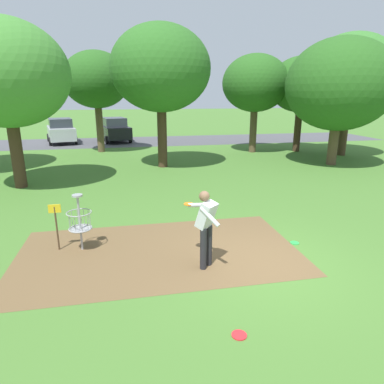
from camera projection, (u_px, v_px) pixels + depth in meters
ground_plane at (263, 264)px, 7.49m from camera, size 160.00×160.00×0.00m
dirt_tee_pad at (159, 252)px, 8.10m from camera, size 6.60×3.67×0.01m
disc_golf_basket at (77, 220)px, 8.01m from camera, size 0.98×0.58×1.39m
player_throwing at (206, 224)px, 7.14m from camera, size 0.65×1.09×1.71m
frisbee_near_basket at (295, 243)px, 8.56m from camera, size 0.22×0.22×0.02m
frisbee_mid_grass at (239, 335)px, 5.28m from camera, size 0.24×0.24×0.02m
tree_near_left at (255, 84)px, 20.86m from camera, size 4.09×4.09×6.00m
tree_near_right at (5, 74)px, 12.53m from camera, size 4.66×4.66×6.34m
tree_mid_left at (161, 69)px, 16.25m from camera, size 4.83×4.83×6.85m
tree_mid_center at (96, 80)px, 20.88m from camera, size 4.06×4.06×6.20m
tree_mid_right at (351, 72)px, 19.57m from camera, size 5.08×5.08×7.00m
tree_far_left at (340, 85)px, 16.97m from camera, size 5.36×5.36×6.35m
tree_far_center at (301, 85)px, 21.16m from camera, size 4.00×4.00×5.90m
parking_lot_strip at (161, 141)px, 27.20m from camera, size 36.00×6.00×0.01m
parked_car_leftmost at (61, 131)px, 25.94m from camera, size 2.74×4.51×1.84m
parked_car_center_left at (115, 130)px, 26.72m from camera, size 2.68×4.49×1.84m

